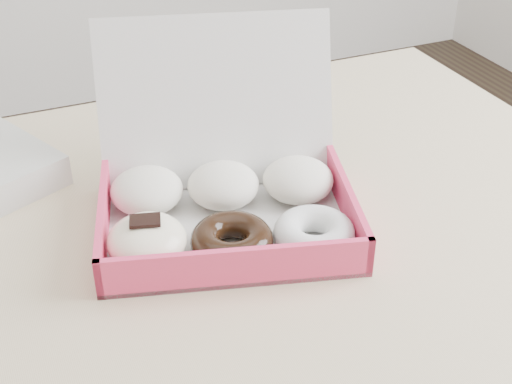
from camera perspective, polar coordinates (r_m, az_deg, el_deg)
name	(u,v)px	position (r m, az deg, el deg)	size (l,w,h in m)	color
table	(199,267)	(0.98, -4.55, -6.02)	(1.20, 0.80, 0.75)	tan
donut_box	(223,198)	(0.90, -2.64, -0.45)	(0.38, 0.37, 0.22)	silver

